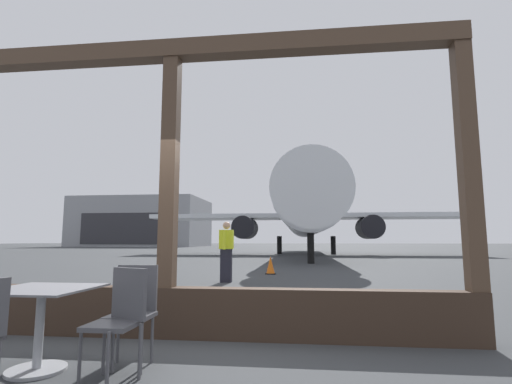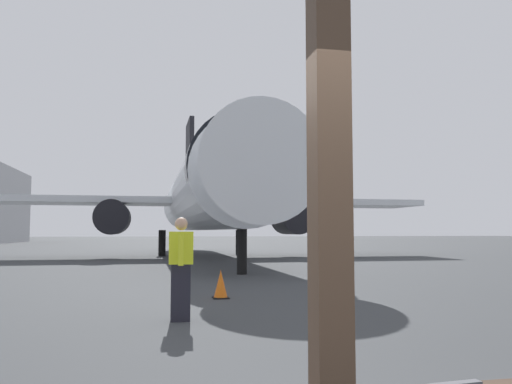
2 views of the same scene
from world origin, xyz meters
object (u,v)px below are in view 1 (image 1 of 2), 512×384
Objects in this scene: dining_table at (40,318)px; cafe_chair_window_right at (120,313)px; airplane at (306,212)px; distant_hangar at (144,223)px; ground_crew_worker at (226,251)px; cafe_chair_window_left at (134,305)px; traffic_cone at (271,266)px.

dining_table is 0.84m from cafe_chair_window_right.
airplane is (2.99, 28.23, 3.09)m from dining_table.
airplane is 55.23m from distant_hangar.
cafe_chair_window_right reaches higher than dining_table.
dining_table is at bearing -96.04° from airplane.
ground_crew_worker is at bearing -65.14° from distant_hangar.
cafe_chair_window_left is at bearing -86.14° from ground_crew_worker.
airplane reaches higher than cafe_chair_window_right.
airplane is at bearing -53.50° from distant_hangar.
ground_crew_worker is at bearing -97.41° from airplane.
traffic_cone is at bearing 87.06° from cafe_chair_window_right.
ground_crew_worker is at bearing 93.86° from cafe_chair_window_left.
cafe_chair_window_left is 28.22m from airplane.
distant_hangar reaches higher than cafe_chair_window_left.
dining_table is 10.45m from traffic_cone.
airplane is (2.16, 28.33, 3.00)m from cafe_chair_window_right.
distant_hangar reaches higher than cafe_chair_window_right.
cafe_chair_window_left is at bearing 18.48° from dining_table.
airplane reaches higher than distant_hangar.
distant_hangar reaches higher than traffic_cone.
cafe_chair_window_right is at bearing -83.59° from cafe_chair_window_left.
dining_table is at bearing -161.52° from cafe_chair_window_left.
airplane reaches higher than dining_table.
airplane is 18.24m from traffic_cone.
traffic_cone is (-1.62, -17.87, -3.26)m from airplane.
traffic_cone is at bearing -95.19° from airplane.
cafe_chair_window_right is at bearing -94.36° from airplane.
distant_hangar is (-32.84, 44.38, 1.29)m from airplane.
distant_hangar is (-30.68, 72.72, 4.29)m from cafe_chair_window_right.
ground_crew_worker reaches higher than cafe_chair_window_left.
cafe_chair_window_left is 1.49× the size of traffic_cone.
cafe_chair_window_right is 0.54× the size of ground_crew_worker.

